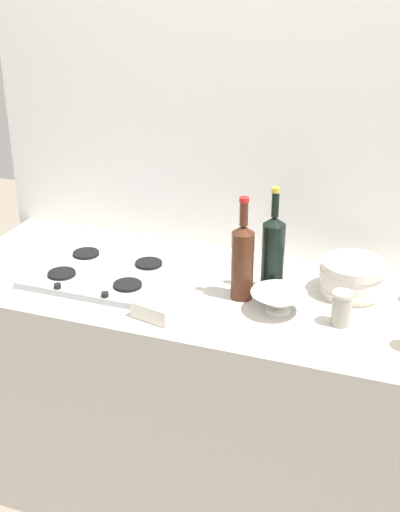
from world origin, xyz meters
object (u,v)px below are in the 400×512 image
(mixing_bowl, at_px, (279,301))
(butter_dish, at_px, (157,309))
(condiment_jar_rear, at_px, (341,308))
(wine_bottle_mid_left, at_px, (273,252))
(plate_stack, at_px, (352,277))
(wine_bottle_leftmost, at_px, (243,260))
(stovetop_hob, at_px, (106,272))

(mixing_bowl, bearing_deg, butter_dish, -156.19)
(condiment_jar_rear, bearing_deg, wine_bottle_mid_left, 150.51)
(plate_stack, xyz_separation_m, wine_bottle_leftmost, (-0.34, -0.16, 0.08))
(butter_dish, relative_size, condiment_jar_rear, 1.20)
(plate_stack, distance_m, wine_bottle_mid_left, 0.28)
(stovetop_hob, relative_size, butter_dish, 3.75)
(stovetop_hob, distance_m, mixing_bowl, 0.64)
(condiment_jar_rear, bearing_deg, plate_stack, 89.77)
(mixing_bowl, height_order, butter_dish, mixing_bowl)
(stovetop_hob, height_order, condiment_jar_rear, condiment_jar_rear)
(wine_bottle_leftmost, bearing_deg, wine_bottle_mid_left, 44.48)
(stovetop_hob, xyz_separation_m, butter_dish, (0.28, -0.20, 0.01))
(wine_bottle_leftmost, height_order, mixing_bowl, wine_bottle_leftmost)
(plate_stack, distance_m, butter_dish, 0.67)
(wine_bottle_mid_left, relative_size, condiment_jar_rear, 3.31)
(plate_stack, height_order, condiment_jar_rear, plate_stack)
(butter_dish, xyz_separation_m, condiment_jar_rear, (0.56, 0.15, 0.03))
(plate_stack, bearing_deg, wine_bottle_leftmost, -155.45)
(wine_bottle_leftmost, xyz_separation_m, mixing_bowl, (0.14, -0.05, -0.10))
(stovetop_hob, relative_size, mixing_bowl, 2.80)
(wine_bottle_mid_left, height_order, mixing_bowl, wine_bottle_mid_left)
(mixing_bowl, bearing_deg, plate_stack, 46.22)
(plate_stack, height_order, wine_bottle_leftmost, wine_bottle_leftmost)
(mixing_bowl, distance_m, condiment_jar_rear, 0.20)
(wine_bottle_mid_left, distance_m, butter_dish, 0.43)
(wine_bottle_mid_left, bearing_deg, condiment_jar_rear, -29.49)
(plate_stack, height_order, mixing_bowl, plate_stack)
(mixing_bowl, bearing_deg, condiment_jar_rear, -3.19)
(stovetop_hob, height_order, wine_bottle_mid_left, wine_bottle_mid_left)
(plate_stack, xyz_separation_m, wine_bottle_mid_left, (-0.26, -0.08, 0.08))
(plate_stack, xyz_separation_m, condiment_jar_rear, (-0.00, -0.22, -0.00))
(wine_bottle_leftmost, xyz_separation_m, butter_dish, (-0.22, -0.21, -0.11))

